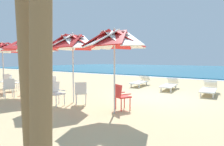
{
  "coord_description": "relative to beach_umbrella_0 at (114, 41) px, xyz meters",
  "views": [
    {
      "loc": [
        3.33,
        -8.07,
        1.7
      ],
      "look_at": [
        -2.46,
        0.11,
        1.0
      ],
      "focal_mm": 31.04,
      "sensor_mm": 36.0,
      "label": 1
    }
  ],
  "objects": [
    {
      "name": "beach_umbrella_3",
      "position": [
        -7.52,
        0.22,
        0.03
      ],
      "size": [
        2.56,
        2.56,
        2.68
      ],
      "color": "silver",
      "rests_on": "ground"
    },
    {
      "name": "beach_umbrella_1",
      "position": [
        -2.2,
        0.34,
        0.05
      ],
      "size": [
        2.19,
        2.19,
        2.74
      ],
      "color": "silver",
      "rests_on": "ground"
    },
    {
      "name": "plastic_chair_0",
      "position": [
        -0.08,
        0.51,
        -1.79
      ],
      "size": [
        0.59,
        0.61,
        0.87
      ],
      "color": "red",
      "rests_on": "ground"
    },
    {
      "name": "beach_umbrella_0",
      "position": [
        0.0,
        0.0,
        0.0
      ],
      "size": [
        2.05,
        2.05,
        2.67
      ],
      "color": "silver",
      "rests_on": "ground"
    },
    {
      "name": "sea",
      "position": [
        0.08,
        31.11,
        -2.24
      ],
      "size": [
        80.0,
        36.0,
        0.1
      ],
      "primitive_type": "cube",
      "color": "teal",
      "rests_on": "ground"
    },
    {
      "name": "beach_umbrella_2",
      "position": [
        -4.87,
        0.2,
        0.04
      ],
      "size": [
        2.58,
        2.58,
        2.67
      ],
      "color": "silver",
      "rests_on": "ground"
    },
    {
      "name": "plastic_chair_3",
      "position": [
        -5.37,
        0.47,
        -1.79
      ],
      "size": [
        0.63,
        0.63,
        0.87
      ],
      "color": "white",
      "rests_on": "ground"
    },
    {
      "name": "sun_lounger_2",
      "position": [
        -2.25,
        6.2,
        -2.0
      ],
      "size": [
        0.8,
        2.19,
        0.62
      ],
      "color": "white",
      "rests_on": "ground"
    },
    {
      "name": "sun_lounger_1",
      "position": [
        -0.2,
        5.77,
        -2.0
      ],
      "size": [
        0.85,
        2.2,
        0.62
      ],
      "color": "white",
      "rests_on": "ground"
    },
    {
      "name": "surf_foam",
      "position": [
        0.08,
        12.81,
        -2.28
      ],
      "size": [
        80.0,
        0.7,
        0.01
      ],
      "primitive_type": "cube",
      "color": "white",
      "rests_on": "ground"
    },
    {
      "name": "plastic_chair_5",
      "position": [
        -5.12,
        -0.71,
        -1.79
      ],
      "size": [
        0.57,
        0.55,
        0.87
      ],
      "color": "white",
      "rests_on": "ground"
    },
    {
      "name": "plastic_chair_1",
      "position": [
        -2.38,
        -0.35,
        -1.79
      ],
      "size": [
        0.5,
        0.47,
        0.87
      ],
      "color": "white",
      "rests_on": "ground"
    },
    {
      "name": "plastic_chair_8",
      "position": [
        -6.95,
        0.42,
        -1.79
      ],
      "size": [
        0.63,
        0.63,
        0.87
      ],
      "color": "white",
      "rests_on": "ground"
    },
    {
      "name": "sun_lounger_0",
      "position": [
        1.87,
        5.35,
        -2.0
      ],
      "size": [
        0.76,
        2.18,
        0.62
      ],
      "color": "white",
      "rests_on": "ground"
    },
    {
      "name": "ground_plane",
      "position": [
        0.08,
        3.12,
        -2.29
      ],
      "size": [
        80.0,
        80.0,
        0.0
      ],
      "primitive_type": "plane",
      "color": "#D3B784"
    },
    {
      "name": "plastic_chair_6",
      "position": [
        -8.0,
        0.51,
        -1.79
      ],
      "size": [
        0.56,
        0.53,
        0.87
      ],
      "color": "white",
      "rests_on": "ground"
    },
    {
      "name": "plastic_chair_2",
      "position": [
        -1.68,
        0.23,
        -1.79
      ],
      "size": [
        0.63,
        0.63,
        0.87
      ],
      "color": "white",
      "rests_on": "ground"
    },
    {
      "name": "plastic_chair_4",
      "position": [
        -4.54,
        1.15,
        -1.79
      ],
      "size": [
        0.6,
        0.58,
        0.87
      ],
      "color": "white",
      "rests_on": "ground"
    }
  ]
}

